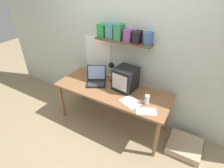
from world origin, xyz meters
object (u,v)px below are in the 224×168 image
at_px(corner_desk, 112,92).
at_px(desk_lamp, 112,70).
at_px(laptop, 96,79).
at_px(loose_paper_near_laptop, 146,111).
at_px(juice_glass, 147,100).
at_px(crt_monitor, 125,79).
at_px(floor_cushion, 184,146).
at_px(open_notebook, 131,102).

bearing_deg(corner_desk, desk_lamp, 120.05).
height_order(laptop, loose_paper_near_laptop, laptop).
height_order(corner_desk, juice_glass, juice_glass).
bearing_deg(crt_monitor, desk_lamp, 173.60).
height_order(laptop, desk_lamp, desk_lamp).
height_order(corner_desk, laptop, laptop).
height_order(desk_lamp, floor_cushion, desk_lamp).
bearing_deg(laptop, desk_lamp, 2.33).
xyz_separation_m(corner_desk, crt_monitor, (0.17, 0.13, 0.24)).
relative_size(juice_glass, floor_cushion, 0.30).
distance_m(laptop, floor_cushion, 1.75).
height_order(corner_desk, desk_lamp, desk_lamp).
bearing_deg(loose_paper_near_laptop, desk_lamp, 150.90).
bearing_deg(open_notebook, crt_monitor, 128.67).
distance_m(desk_lamp, floor_cushion, 1.64).
bearing_deg(corner_desk, juice_glass, -7.23).
distance_m(crt_monitor, loose_paper_near_laptop, 0.65).
height_order(laptop, juice_glass, laptop).
bearing_deg(open_notebook, floor_cushion, 13.96).
bearing_deg(floor_cushion, laptop, 179.76).
relative_size(desk_lamp, juice_glass, 2.54).
bearing_deg(crt_monitor, floor_cushion, 3.03).
bearing_deg(juice_glass, loose_paper_near_laptop, -70.38).
distance_m(crt_monitor, laptop, 0.53).
xyz_separation_m(juice_glass, loose_paper_near_laptop, (0.06, -0.16, -0.06)).
bearing_deg(desk_lamp, laptop, -125.08).
distance_m(corner_desk, laptop, 0.37).
xyz_separation_m(crt_monitor, desk_lamp, (-0.29, 0.07, 0.05)).
relative_size(crt_monitor, floor_cushion, 0.78).
relative_size(open_notebook, loose_paper_near_laptop, 1.11).
bearing_deg(laptop, juice_glass, -37.94).
relative_size(desk_lamp, loose_paper_near_laptop, 1.18).
xyz_separation_m(laptop, open_notebook, (0.74, -0.22, -0.06)).
bearing_deg(open_notebook, loose_paper_near_laptop, -16.20).
xyz_separation_m(open_notebook, loose_paper_near_laptop, (0.27, -0.08, 0.00)).
distance_m(desk_lamp, juice_glass, 0.80).
bearing_deg(floor_cushion, desk_lamp, 173.79).
xyz_separation_m(juice_glass, floor_cushion, (0.64, 0.13, -0.73)).
distance_m(corner_desk, crt_monitor, 0.32).
xyz_separation_m(corner_desk, open_notebook, (0.40, -0.16, 0.06)).
relative_size(loose_paper_near_laptop, floor_cushion, 0.65).
height_order(juice_glass, floor_cushion, juice_glass).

